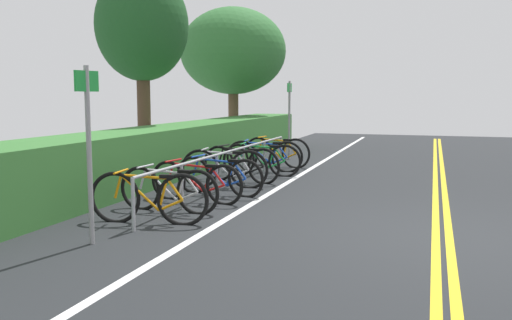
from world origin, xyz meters
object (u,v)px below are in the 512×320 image
object	(u,v)px
bicycle_2	(196,182)
tree_far_right	(233,51)
bicycle_3	(219,176)
tree_mid	(142,27)
sign_post_far	(289,112)
sign_post_near	(89,137)
bicycle_1	(169,190)
bicycle_0	(149,198)
bicycle_5	(241,164)
bicycle_4	(224,169)
bicycle_8	(277,152)
bike_rack	(231,159)
bicycle_6	(262,160)
bicycle_7	(265,156)

from	to	relation	value
bicycle_2	tree_far_right	bearing A→B (deg)	16.45
bicycle_3	tree_mid	xyz separation A→B (m)	(2.59, 2.92, 2.99)
tree_mid	bicycle_3	bearing A→B (deg)	-131.57
bicycle_3	sign_post_far	world-z (taller)	sign_post_far
sign_post_near	bicycle_1	bearing A→B (deg)	-1.08
sign_post_near	tree_far_right	bearing A→B (deg)	12.29
bicycle_0	bicycle_5	xyz separation A→B (m)	(3.89, 0.02, 0.00)
bicycle_0	bicycle_3	distance (m)	2.35
bicycle_4	bicycle_8	world-z (taller)	bicycle_4
bicycle_4	bike_rack	bearing A→B (deg)	-62.54
bicycle_4	bicycle_6	world-z (taller)	bicycle_4
bicycle_6	sign_post_near	size ratio (longest dim) A/B	0.83
bicycle_3	tree_mid	bearing A→B (deg)	48.43
sign_post_far	tree_far_right	xyz separation A→B (m)	(2.90, 2.69, 1.91)
sign_post_near	sign_post_far	xyz separation A→B (m)	(9.14, -0.07, 0.02)
sign_post_near	sign_post_far	distance (m)	9.14
bicycle_7	sign_post_near	distance (m)	6.67
tree_mid	bicycle_2	bearing A→B (deg)	-139.86
bicycle_1	bicycle_2	bearing A→B (deg)	-5.02
tree_mid	bicycle_0	bearing A→B (deg)	-150.36
bicycle_2	bicycle_7	bearing A→B (deg)	-0.38
bicycle_1	bicycle_6	xyz separation A→B (m)	(3.99, -0.24, 0.01)
bicycle_1	tree_mid	size ratio (longest dim) A/B	0.36
bicycle_5	tree_mid	size ratio (longest dim) A/B	0.38
bicycle_6	tree_mid	xyz separation A→B (m)	(0.16, 2.96, 2.98)
bicycle_4	tree_mid	size ratio (longest dim) A/B	0.37
tree_mid	bicycle_5	bearing A→B (deg)	-110.73
tree_mid	sign_post_near	bearing A→B (deg)	-156.25
bicycle_0	bicycle_8	bearing A→B (deg)	-0.43
bike_rack	sign_post_near	distance (m)	4.39
tree_far_right	bicycle_8	bearing A→B (deg)	-148.19
bicycle_7	tree_far_right	size ratio (longest dim) A/B	0.38
bike_rack	bicycle_5	bearing A→B (deg)	4.22
bicycle_4	bicycle_5	xyz separation A→B (m)	(0.77, -0.06, -0.01)
bicycle_7	bicycle_1	bearing A→B (deg)	178.78
bicycle_5	tree_mid	bearing A→B (deg)	69.27
bicycle_1	bicycle_8	bearing A→B (deg)	-1.46
bicycle_4	tree_mid	xyz separation A→B (m)	(1.83, 2.73, 2.96)
bicycle_0	tree_far_right	distance (m)	11.59
tree_far_right	bicycle_6	bearing A→B (deg)	-154.60
bicycle_7	tree_mid	size ratio (longest dim) A/B	0.38
sign_post_far	bicycle_5	bearing A→B (deg)	-179.47
bicycle_7	bicycle_0	bearing A→B (deg)	179.95
bicycle_3	bicycle_7	distance (m)	3.11
bicycle_7	tree_mid	bearing A→B (deg)	100.36
bicycle_5	tree_far_right	world-z (taller)	tree_far_right
bicycle_8	tree_far_right	world-z (taller)	tree_far_right
bicycle_0	bicycle_7	world-z (taller)	bicycle_7
bicycle_6	sign_post_near	bearing A→B (deg)	177.33
tree_mid	tree_far_right	world-z (taller)	same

